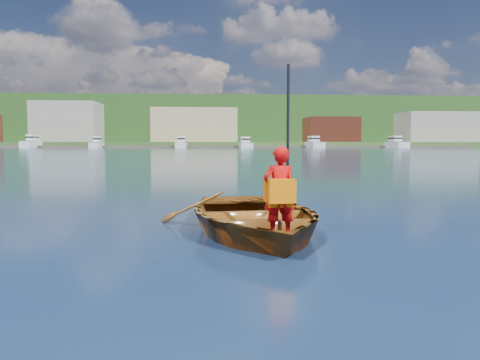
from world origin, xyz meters
name	(u,v)px	position (x,y,z in m)	size (l,w,h in m)	color
ground	(212,243)	(0.00, 0.00, 0.00)	(600.00, 600.00, 0.00)	#152549
rowboat	(252,216)	(0.60, 0.69, 0.24)	(3.09, 4.01, 0.77)	brown
child_paddler	(280,192)	(0.86, -0.18, 0.68)	(0.45, 0.38, 2.19)	#C20809
shoreline	(209,126)	(0.00, 236.61, 10.32)	(400.00, 140.00, 22.00)	#335322
dock	(241,147)	(10.54, 148.00, 0.40)	(160.04, 9.99, 0.80)	brown
waterfront_buildings	(187,126)	(-7.74, 165.00, 7.74)	(202.00, 16.00, 14.00)	maroon
marina_yachts	(204,144)	(-1.57, 143.32, 1.40)	(145.52, 13.71, 4.43)	silver
hillside_trees	(113,110)	(-48.95, 240.73, 18.60)	(270.68, 87.86, 26.85)	#382314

